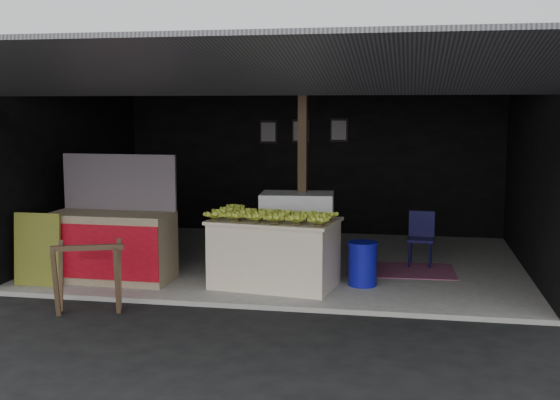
% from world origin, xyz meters
% --- Properties ---
extents(ground, '(80.00, 80.00, 0.00)m').
position_xyz_m(ground, '(0.00, 0.00, 0.00)').
color(ground, black).
rests_on(ground, ground).
extents(concrete_slab, '(7.00, 5.00, 0.06)m').
position_xyz_m(concrete_slab, '(0.00, 2.50, 0.03)').
color(concrete_slab, gray).
rests_on(concrete_slab, ground).
extents(shophouse, '(7.40, 7.29, 3.02)m').
position_xyz_m(shophouse, '(0.00, 2.82, 2.10)').
color(shophouse, black).
rests_on(shophouse, ground).
extents(banana_table, '(1.70, 1.19, 0.87)m').
position_xyz_m(banana_table, '(0.09, 0.91, 0.50)').
color(banana_table, silver).
rests_on(banana_table, concrete_slab).
extents(banana_pile, '(1.57, 1.07, 0.17)m').
position_xyz_m(banana_pile, '(0.09, 0.91, 1.02)').
color(banana_pile, yellow).
rests_on(banana_pile, banana_table).
extents(white_crate, '(1.05, 0.76, 1.11)m').
position_xyz_m(white_crate, '(0.24, 1.78, 0.62)').
color(white_crate, white).
rests_on(white_crate, concrete_slab).
extents(neighbor_stall, '(1.63, 0.77, 1.67)m').
position_xyz_m(neighbor_stall, '(-2.10, 0.81, 0.56)').
color(neighbor_stall, '#998466').
rests_on(neighbor_stall, concrete_slab).
extents(green_signboard, '(0.63, 0.12, 0.95)m').
position_xyz_m(green_signboard, '(-2.92, 0.37, 0.53)').
color(green_signboard, black).
rests_on(green_signboard, concrete_slab).
extents(sawhorse, '(0.91, 0.90, 0.80)m').
position_xyz_m(sawhorse, '(-1.80, -0.50, 0.51)').
color(sawhorse, brown).
rests_on(sawhorse, ground).
extents(water_barrel, '(0.37, 0.37, 0.54)m').
position_xyz_m(water_barrel, '(1.21, 1.15, 0.33)').
color(water_barrel, '#0D1096').
rests_on(water_barrel, concrete_slab).
extents(plastic_chair, '(0.40, 0.40, 0.79)m').
position_xyz_m(plastic_chair, '(1.96, 2.51, 0.52)').
color(plastic_chair, '#0C0935').
rests_on(plastic_chair, concrete_slab).
extents(magenta_rug, '(1.55, 1.07, 0.01)m').
position_xyz_m(magenta_rug, '(1.68, 2.09, 0.07)').
color(magenta_rug, '#781A51').
rests_on(magenta_rug, concrete_slab).
extents(picture_frames, '(1.62, 0.04, 0.46)m').
position_xyz_m(picture_frames, '(-0.17, 4.89, 1.93)').
color(picture_frames, black).
rests_on(picture_frames, shophouse).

